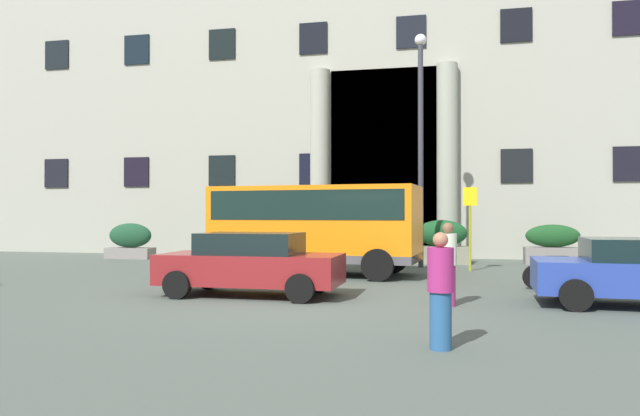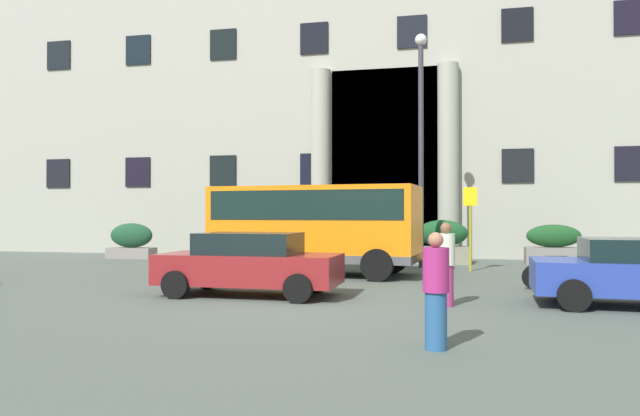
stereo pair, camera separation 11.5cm
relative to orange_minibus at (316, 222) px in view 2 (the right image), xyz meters
name	(u,v)px [view 2 (the right image)]	position (x,y,z in m)	size (l,w,h in m)	color
ground_plane	(273,304)	(0.34, -5.50, -1.67)	(80.00, 64.00, 0.12)	#48524A
office_building_facade	(375,79)	(0.34, 11.98, 7.07)	(37.14, 9.68, 17.38)	#9C9D8E
orange_minibus	(316,222)	(0.00, 0.00, 0.00)	(6.43, 3.14, 2.69)	orange
bus_stop_sign	(470,219)	(4.67, 2.12, 0.07)	(0.44, 0.08, 2.73)	#9D9D1E
hedge_planter_entrance_left	(131,241)	(-8.95, 4.65, -0.90)	(1.97, 0.76, 1.47)	gray
hedge_planter_east	(554,245)	(7.73, 5.35, -0.90)	(2.00, 0.74, 1.47)	slate
hedge_planter_far_west	(442,243)	(3.73, 4.90, -0.83)	(1.97, 1.00, 1.63)	gray
hedge_planter_far_east	(235,243)	(-4.64, 5.39, -0.98)	(1.51, 0.73, 1.32)	gray
hedge_planter_entrance_right	(325,242)	(-0.72, 4.70, -0.84)	(1.97, 0.89, 1.61)	#6C645B
parked_sedan_second	(249,263)	(-0.44, -4.82, -0.88)	(4.13, 1.96, 1.43)	maroon
motorcycle_near_kerb	(562,271)	(6.72, -2.16, -1.16)	(2.00, 0.55, 0.89)	black
motorcycle_far_end	(195,263)	(-3.02, -2.07, -1.16)	(2.00, 0.55, 0.89)	black
pedestrian_man_red_shirt	(446,264)	(3.95, -5.42, -0.76)	(0.36, 0.36, 1.69)	#9F2E64
pedestrian_child_trailing	(436,291)	(3.84, -9.33, -0.80)	(0.36, 0.36, 1.61)	#245081
lamppost_plaza_centre	(421,132)	(3.04, 3.11, 3.08)	(0.40, 0.40, 8.12)	#32343D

